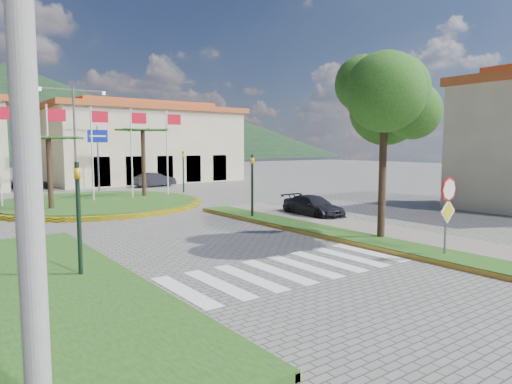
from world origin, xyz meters
TOP-DOWN VIEW (x-y plane):
  - ground at (0.00, 0.00)m, footprint 160.00×160.00m
  - sidewalk_right at (6.00, 2.00)m, footprint 4.00×28.00m
  - verge_right at (4.80, 2.00)m, footprint 1.60×28.00m
  - median_left at (-6.50, 6.00)m, footprint 5.00×14.00m
  - crosswalk at (0.00, 4.00)m, footprint 8.00×3.00m
  - roundabout_island at (0.00, 22.00)m, footprint 12.70×12.70m
  - stop_sign at (4.90, 1.96)m, footprint 0.80×0.11m
  - deciduous_tree at (5.50, 5.00)m, footprint 3.60×3.60m
  - utility_pole at (-7.50, 0.00)m, footprint 0.32×0.32m
  - traffic_light_left at (-5.20, 6.50)m, footprint 0.15×0.18m
  - traffic_light_right at (4.50, 12.00)m, footprint 0.15×0.18m
  - traffic_light_far at (8.00, 26.00)m, footprint 0.18×0.15m
  - direction_sign_west at (-2.00, 30.97)m, footprint 1.60×0.14m
  - direction_sign_east at (3.00, 30.97)m, footprint 1.60×0.14m
  - street_lamp_centre at (1.00, 30.00)m, footprint 4.80×0.16m
  - building_right at (10.00, 38.00)m, footprint 19.08×9.54m
  - hill_far_mid at (15.00, 160.00)m, footprint 180.00×180.00m
  - hill_far_east at (70.00, 135.00)m, footprint 120.00×120.00m
  - car_dark_a at (-1.14, 35.04)m, footprint 3.45×2.44m
  - car_dark_b at (8.19, 31.97)m, footprint 3.90×1.63m
  - car_side_right at (7.50, 10.82)m, footprint 1.61×3.80m

SIDE VIEW (x-z plane):
  - ground at x=0.00m, z-range 0.00..0.00m
  - crosswalk at x=0.00m, z-range 0.00..0.01m
  - sidewalk_right at x=6.00m, z-range 0.00..0.15m
  - verge_right at x=4.80m, z-range 0.00..0.18m
  - median_left at x=-6.50m, z-range 0.00..0.18m
  - roundabout_island at x=0.00m, z-range -2.83..3.17m
  - car_dark_a at x=-1.14m, z-range 0.00..1.09m
  - car_side_right at x=7.50m, z-range 0.00..1.09m
  - car_dark_b at x=8.19m, z-range 0.00..1.26m
  - stop_sign at x=4.90m, z-range 0.47..3.12m
  - traffic_light_left at x=-5.20m, z-range 0.34..3.54m
  - traffic_light_right at x=4.50m, z-range 0.34..3.54m
  - traffic_light_far at x=8.00m, z-range 0.34..3.54m
  - direction_sign_west at x=-2.00m, z-range 0.93..6.13m
  - direction_sign_east at x=3.00m, z-range 0.93..6.13m
  - building_right at x=10.00m, z-range -0.12..7.93m
  - street_lamp_centre at x=1.00m, z-range 0.50..8.50m
  - utility_pole at x=-7.50m, z-range 0.00..9.00m
  - deciduous_tree at x=5.50m, z-range 1.78..8.58m
  - hill_far_east at x=70.00m, z-range 0.00..18.00m
  - hill_far_mid at x=15.00m, z-range 0.00..30.00m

